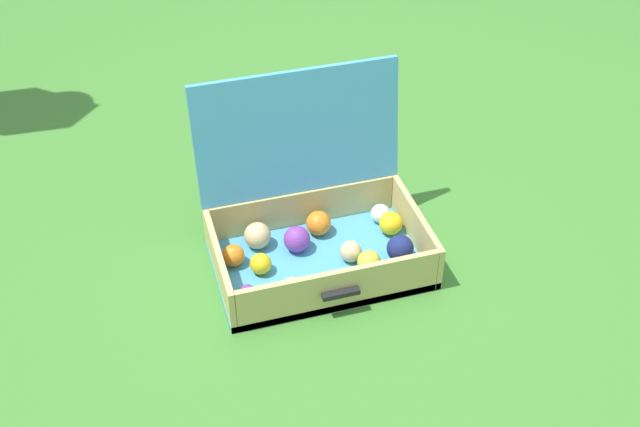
# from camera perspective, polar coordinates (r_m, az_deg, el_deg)

# --- Properties ---
(ground_plane) EXTENTS (16.00, 16.00, 0.00)m
(ground_plane) POSITION_cam_1_polar(r_m,az_deg,el_deg) (2.48, 0.19, -4.20)
(ground_plane) COLOR #3D7A2D
(open_suitcase) EXTENTS (0.63, 0.49, 0.54)m
(open_suitcase) POSITION_cam_1_polar(r_m,az_deg,el_deg) (2.47, -0.28, -0.83)
(open_suitcase) COLOR #4799C6
(open_suitcase) RESTS_ON ground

